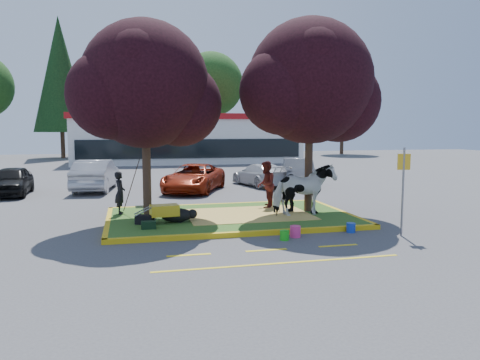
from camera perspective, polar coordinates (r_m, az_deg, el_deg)
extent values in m
plane|color=#424244|center=(16.14, -1.10, -4.83)|extent=(90.00, 90.00, 0.00)
cube|color=#29541A|center=(16.13, -1.10, -4.57)|extent=(8.00, 5.00, 0.15)
cube|color=gold|center=(13.67, 1.26, -6.56)|extent=(8.30, 0.16, 0.15)
cube|color=gold|center=(18.61, -2.82, -3.11)|extent=(8.30, 0.16, 0.15)
cube|color=gold|center=(15.77, -15.79, -5.06)|extent=(0.16, 5.30, 0.15)
cube|color=gold|center=(17.45, 12.12, -3.88)|extent=(0.16, 5.30, 0.15)
cube|color=#E3C95D|center=(16.25, 0.97, -4.20)|extent=(4.20, 3.00, 0.01)
cylinder|color=black|center=(15.92, -11.32, 1.85)|extent=(0.28, 0.28, 3.53)
sphere|color=black|center=(15.94, -11.53, 11.37)|extent=(4.20, 4.20, 4.20)
sphere|color=black|center=(16.18, -7.37, 9.13)|extent=(2.86, 2.86, 2.86)
sphere|color=black|center=(15.60, -15.38, 9.99)|extent=(2.86, 2.86, 2.86)
cylinder|color=black|center=(16.93, 8.38, 2.45)|extent=(0.28, 0.28, 3.70)
sphere|color=black|center=(16.97, 8.53, 11.83)|extent=(4.40, 4.40, 4.40)
sphere|color=black|center=(17.58, 11.95, 9.41)|extent=(2.99, 2.99, 2.99)
sphere|color=black|center=(16.27, 5.26, 10.71)|extent=(2.99, 2.99, 2.99)
cube|color=yellow|center=(11.77, -6.25, -9.09)|extent=(1.10, 0.12, 0.01)
cube|color=yellow|center=(12.18, 3.23, -8.54)|extent=(1.10, 0.12, 0.01)
cube|color=yellow|center=(12.88, 11.86, -7.83)|extent=(1.10, 0.12, 0.01)
cube|color=yellow|center=(11.08, 5.05, -10.07)|extent=(6.00, 0.10, 0.01)
cube|color=silver|center=(43.81, -6.50, 4.82)|extent=(20.00, 8.00, 4.00)
cube|color=maroon|center=(43.81, -6.54, 7.63)|extent=(20.40, 8.40, 0.50)
cube|color=black|center=(39.82, -5.77, 3.82)|extent=(19.00, 0.10, 1.60)
cylinder|color=black|center=(52.88, -20.81, 4.66)|extent=(0.44, 0.44, 3.92)
cone|color=black|center=(53.16, -21.10, 11.91)|extent=(5.60, 5.60, 11.90)
cylinder|color=black|center=(54.00, -12.12, 4.51)|extent=(0.44, 0.44, 3.08)
sphere|color=#143811|center=(54.11, -12.25, 10.11)|extent=(6.16, 6.16, 6.16)
cylinder|color=black|center=(53.81, -3.52, 4.93)|extent=(0.44, 0.44, 3.64)
sphere|color=#143811|center=(54.02, -3.56, 11.56)|extent=(7.28, 7.28, 7.28)
cylinder|color=black|center=(56.24, 4.47, 4.91)|extent=(0.44, 0.44, 3.50)
cone|color=black|center=(56.42, 4.53, 11.02)|extent=(5.00, 5.00, 10.62)
cylinder|color=black|center=(58.31, 12.30, 4.70)|extent=(0.44, 0.44, 3.22)
sphere|color=#143811|center=(58.43, 12.43, 10.12)|extent=(6.44, 6.44, 6.44)
imported|color=white|center=(16.02, 7.77, -1.22)|extent=(2.19, 1.18, 1.77)
ellipsoid|color=black|center=(15.05, -7.69, -4.27)|extent=(1.16, 0.91, 0.44)
imported|color=black|center=(16.78, -14.43, -1.51)|extent=(0.39, 0.57, 1.49)
imported|color=#4A1615|center=(17.58, 3.17, -0.54)|extent=(0.95, 1.05, 1.75)
imported|color=black|center=(16.81, 6.22, -1.56)|extent=(0.39, 0.82, 1.36)
cylinder|color=black|center=(14.94, -7.36, -4.60)|extent=(0.32, 0.10, 0.31)
cylinder|color=slate|center=(14.70, -10.30, -5.00)|extent=(0.04, 0.04, 0.22)
cylinder|color=slate|center=(15.07, -10.39, -4.72)|extent=(0.04, 0.04, 0.22)
cube|color=gold|center=(14.85, -9.20, -3.68)|extent=(0.92, 0.61, 0.35)
cylinder|color=slate|center=(14.63, -11.68, -3.81)|extent=(0.57, 0.10, 0.29)
cylinder|color=slate|center=(15.00, -11.73, -3.56)|extent=(0.57, 0.10, 0.29)
cube|color=black|center=(14.91, -11.53, -4.76)|extent=(0.63, 0.50, 0.28)
cube|color=black|center=(14.22, -11.10, -5.40)|extent=(0.43, 0.27, 0.23)
cylinder|color=slate|center=(14.30, 19.23, -1.40)|extent=(0.06, 0.06, 2.58)
cube|color=gold|center=(14.22, 19.36, 2.11)|extent=(0.35, 0.16, 0.46)
cylinder|color=green|center=(13.25, 5.45, -6.72)|extent=(0.34, 0.34, 0.28)
cylinder|color=#F43687|center=(13.64, 6.76, -6.25)|extent=(0.36, 0.36, 0.33)
cylinder|color=#173CB8|center=(14.54, 13.36, -5.67)|extent=(0.34, 0.34, 0.29)
imported|color=black|center=(24.33, -26.09, -0.10)|extent=(1.72, 4.01, 1.35)
imported|color=#9C9EA4|center=(24.65, -17.19, 0.59)|extent=(2.20, 4.89, 1.56)
imported|color=maroon|center=(23.31, -5.65, 0.28)|extent=(4.07, 5.38, 1.36)
imported|color=silver|center=(25.45, 2.43, 0.66)|extent=(2.62, 4.49, 1.22)
imported|color=#56585D|center=(25.79, 7.12, 0.95)|extent=(2.68, 4.68, 1.46)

